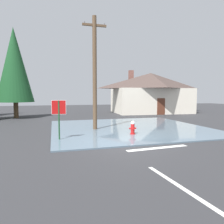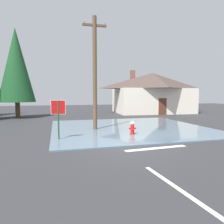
{
  "view_description": "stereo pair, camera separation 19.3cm",
  "coord_description": "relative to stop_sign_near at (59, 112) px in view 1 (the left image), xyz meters",
  "views": [
    {
      "loc": [
        -3.59,
        -9.59,
        2.41
      ],
      "look_at": [
        0.16,
        3.59,
        1.27
      ],
      "focal_mm": 33.27,
      "sensor_mm": 36.0,
      "label": 1
    },
    {
      "loc": [
        -3.4,
        -9.64,
        2.41
      ],
      "look_at": [
        0.16,
        3.59,
        1.27
      ],
      "focal_mm": 33.27,
      "sensor_mm": 36.0,
      "label": 2
    }
  ],
  "objects": [
    {
      "name": "lane_center_stripe",
      "position": [
        2.92,
        -6.92,
        -1.52
      ],
      "size": [
        0.4,
        3.9,
        0.01
      ],
      "primitive_type": "cube",
      "rotation": [
        0.0,
        0.0,
        1.64
      ],
      "color": "silver",
      "rests_on": "ground"
    },
    {
      "name": "stop_sign_near",
      "position": [
        0.0,
        0.0,
        0.0
      ],
      "size": [
        0.75,
        0.08,
        2.14
      ],
      "color": "#1E4C28",
      "rests_on": "ground"
    },
    {
      "name": "fire_hydrant",
      "position": [
        4.25,
        0.32,
        -1.1
      ],
      "size": [
        0.43,
        0.37,
        0.86
      ],
      "color": "red",
      "rests_on": "ground"
    },
    {
      "name": "flood_puddle",
      "position": [
        4.98,
        2.92,
        -1.49
      ],
      "size": [
        10.82,
        10.37,
        0.07
      ],
      "primitive_type": "cube",
      "color": "slate",
      "rests_on": "ground"
    },
    {
      "name": "lane_stop_bar",
      "position": [
        4.24,
        -2.79,
        -1.52
      ],
      "size": [
        3.06,
        0.51,
        0.01
      ],
      "primitive_type": "cube",
      "rotation": [
        0.0,
        0.0,
        0.07
      ],
      "color": "silver",
      "rests_on": "ground"
    },
    {
      "name": "utility_pole",
      "position": [
        2.45,
        2.7,
        2.43
      ],
      "size": [
        1.6,
        0.28,
        7.57
      ],
      "color": "brown",
      "rests_on": "ground"
    },
    {
      "name": "pine_tree_mid_left",
      "position": [
        -4.01,
        12.36,
        3.93
      ],
      "size": [
        3.7,
        3.7,
        9.26
      ],
      "color": "#4C3823",
      "rests_on": "ground"
    },
    {
      "name": "house",
      "position": [
        12.51,
        14.68,
        1.25
      ],
      "size": [
        10.91,
        7.78,
        5.77
      ],
      "color": "silver",
      "rests_on": "ground"
    },
    {
      "name": "ground_plane",
      "position": [
        3.31,
        -1.52,
        -1.57
      ],
      "size": [
        80.0,
        80.0,
        0.1
      ],
      "primitive_type": "cube",
      "color": "#2D2D30"
    }
  ]
}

